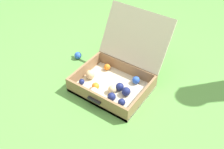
% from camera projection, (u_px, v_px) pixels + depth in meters
% --- Properties ---
extents(ground_plane, '(16.00, 16.00, 0.00)m').
position_uv_depth(ground_plane, '(111.00, 95.00, 2.02)').
color(ground_plane, '#569342').
extents(open_suitcase, '(0.56, 0.68, 0.51)m').
position_uv_depth(open_suitcase, '(118.00, 72.00, 2.04)').
color(open_suitcase, beige).
rests_on(open_suitcase, ground).
extents(stray_ball_on_grass, '(0.06, 0.06, 0.06)m').
position_uv_depth(stray_ball_on_grass, '(78.00, 55.00, 2.34)').
color(stray_ball_on_grass, blue).
rests_on(stray_ball_on_grass, ground).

